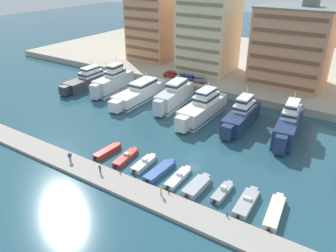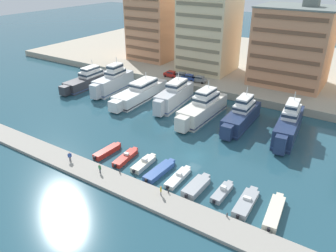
% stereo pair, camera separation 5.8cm
% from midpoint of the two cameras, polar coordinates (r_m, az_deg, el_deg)
% --- Properties ---
extents(ground_plane, '(400.00, 400.00, 0.00)m').
position_cam_midpoint_polar(ground_plane, '(60.40, 4.57, -5.17)').
color(ground_plane, '#234C5B').
extents(quay_promenade, '(180.00, 70.00, 1.89)m').
position_cam_midpoint_polar(quay_promenade, '(116.55, 20.24, 9.52)').
color(quay_promenade, '#ADA38E').
rests_on(quay_promenade, ground).
extents(pier_dock, '(120.00, 4.63, 0.55)m').
position_cam_midpoint_polar(pier_dock, '(50.26, -3.53, -12.09)').
color(pier_dock, '#9E998E').
rests_on(pier_dock, ground).
extents(yacht_charcoal_far_left, '(4.56, 18.47, 7.28)m').
position_cam_midpoint_polar(yacht_charcoal_far_left, '(96.73, -13.73, 7.81)').
color(yacht_charcoal_far_left, '#333338').
rests_on(yacht_charcoal_far_left, ground).
extents(yacht_silver_left, '(5.01, 16.41, 9.10)m').
position_cam_midpoint_polar(yacht_silver_left, '(91.48, -9.51, 7.64)').
color(yacht_silver_left, silver).
rests_on(yacht_silver_left, ground).
extents(yacht_white_mid_left, '(5.49, 21.31, 6.46)m').
position_cam_midpoint_polar(yacht_white_mid_left, '(85.10, -4.83, 5.87)').
color(yacht_white_mid_left, white).
rests_on(yacht_white_mid_left, ground).
extents(yacht_silver_center_left, '(5.21, 17.20, 7.76)m').
position_cam_midpoint_polar(yacht_silver_center_left, '(80.75, 1.11, 5.28)').
color(yacht_silver_center_left, silver).
rests_on(yacht_silver_center_left, ground).
extents(yacht_ivory_center, '(4.92, 18.87, 8.23)m').
position_cam_midpoint_polar(yacht_ivory_center, '(74.38, 6.08, 3.15)').
color(yacht_ivory_center, silver).
rests_on(yacht_ivory_center, ground).
extents(yacht_navy_center_right, '(4.35, 16.98, 8.08)m').
position_cam_midpoint_polar(yacht_navy_center_right, '(72.12, 12.67, 1.76)').
color(yacht_navy_center_right, navy).
rests_on(yacht_navy_center_right, ground).
extents(yacht_navy_mid_right, '(5.22, 18.17, 8.84)m').
position_cam_midpoint_polar(yacht_navy_mid_right, '(70.14, 20.29, 0.30)').
color(yacht_navy_mid_right, navy).
rests_on(yacht_navy_mid_right, ground).
extents(motorboat_red_far_left, '(1.78, 6.55, 0.99)m').
position_cam_midpoint_polar(motorboat_red_far_left, '(61.60, -10.52, -4.36)').
color(motorboat_red_far_left, red).
rests_on(motorboat_red_far_left, ground).
extents(motorboat_red_left, '(2.23, 6.90, 1.21)m').
position_cam_midpoint_polar(motorboat_red_left, '(59.37, -7.35, -5.44)').
color(motorboat_red_left, red).
rests_on(motorboat_red_left, ground).
extents(motorboat_cream_mid_left, '(1.95, 6.38, 1.39)m').
position_cam_midpoint_polar(motorboat_cream_mid_left, '(57.29, -4.20, -6.52)').
color(motorboat_cream_mid_left, beige).
rests_on(motorboat_cream_mid_left, ground).
extents(motorboat_blue_center_left, '(2.13, 7.70, 0.88)m').
position_cam_midpoint_polar(motorboat_blue_center_left, '(55.35, -1.45, -7.79)').
color(motorboat_blue_center_left, '#33569E').
rests_on(motorboat_blue_center_left, ground).
extents(motorboat_white_center, '(1.81, 6.98, 1.14)m').
position_cam_midpoint_polar(motorboat_white_center, '(53.86, 1.80, -8.94)').
color(motorboat_white_center, white).
rests_on(motorboat_white_center, ground).
extents(motorboat_grey_center_right, '(2.33, 6.66, 1.06)m').
position_cam_midpoint_polar(motorboat_grey_center_right, '(51.86, 5.04, -10.42)').
color(motorboat_grey_center_right, '#9EA3A8').
rests_on(motorboat_grey_center_right, ground).
extents(motorboat_grey_mid_right, '(1.64, 6.00, 1.43)m').
position_cam_midpoint_polar(motorboat_grey_mid_right, '(51.32, 9.48, -11.29)').
color(motorboat_grey_mid_right, '#9EA3A8').
rests_on(motorboat_grey_mid_right, ground).
extents(motorboat_grey_right, '(2.32, 7.60, 1.29)m').
position_cam_midpoint_polar(motorboat_grey_right, '(50.03, 13.49, -12.84)').
color(motorboat_grey_right, '#9EA3A8').
rests_on(motorboat_grey_right, ground).
extents(motorboat_cream_far_right, '(2.57, 8.32, 1.03)m').
position_cam_midpoint_polar(motorboat_cream_far_right, '(49.36, 18.06, -14.08)').
color(motorboat_cream_far_right, beige).
rests_on(motorboat_cream_far_right, ground).
extents(car_red_far_left, '(4.12, 1.97, 1.80)m').
position_cam_midpoint_polar(car_red_far_left, '(96.52, 0.52, 9.07)').
color(car_red_far_left, red).
rests_on(car_red_far_left, quay_promenade).
extents(car_grey_left, '(4.17, 2.06, 1.80)m').
position_cam_midpoint_polar(car_grey_left, '(95.18, 2.32, 8.80)').
color(car_grey_left, slate).
rests_on(car_grey_left, quay_promenade).
extents(car_blue_mid_left, '(4.16, 2.04, 1.80)m').
position_cam_midpoint_polar(car_blue_mid_left, '(93.60, 3.66, 8.47)').
color(car_blue_mid_left, '#28428E').
rests_on(car_blue_mid_left, quay_promenade).
extents(car_grey_center_left, '(4.14, 1.99, 1.80)m').
position_cam_midpoint_polar(car_grey_center_left, '(92.38, 5.49, 8.16)').
color(car_grey_center_left, slate).
rests_on(car_grey_center_left, quay_promenade).
extents(apartment_block_far_left, '(14.63, 14.75, 27.16)m').
position_cam_midpoint_polar(apartment_block_far_left, '(115.57, -2.40, 17.87)').
color(apartment_block_far_left, tan).
rests_on(apartment_block_far_left, quay_promenade).
extents(apartment_block_left, '(15.56, 14.45, 26.97)m').
position_cam_midpoint_polar(apartment_block_left, '(101.87, 7.16, 16.50)').
color(apartment_block_left, beige).
rests_on(apartment_block_left, quay_promenade).
extents(apartment_block_mid_left, '(19.06, 15.37, 22.32)m').
position_cam_midpoint_polar(apartment_block_mid_left, '(94.78, 20.85, 12.86)').
color(apartment_block_mid_left, tan).
rests_on(apartment_block_mid_left, quay_promenade).
extents(pedestrian_near_edge, '(0.42, 0.55, 1.64)m').
position_cam_midpoint_polar(pedestrian_near_edge, '(49.36, -1.22, -11.03)').
color(pedestrian_near_edge, '#282D3D').
rests_on(pedestrian_near_edge, pier_dock).
extents(pedestrian_mid_deck, '(0.61, 0.26, 1.58)m').
position_cam_midpoint_polar(pedestrian_mid_deck, '(55.28, -11.77, -7.16)').
color(pedestrian_mid_deck, '#282D3D').
rests_on(pedestrian_mid_deck, pier_dock).
extents(pedestrian_far_side, '(0.45, 0.60, 1.76)m').
position_cam_midpoint_polar(pedestrian_far_side, '(59.59, -16.72, -5.02)').
color(pedestrian_far_side, '#282D3D').
rests_on(pedestrian_far_side, pier_dock).
extents(bollard_west, '(0.20, 0.20, 0.61)m').
position_cam_midpoint_polar(bollard_west, '(54.93, -8.36, -7.84)').
color(bollard_west, '#2D2D33').
rests_on(bollard_west, pier_dock).
extents(bollard_west_mid, '(0.20, 0.20, 0.61)m').
position_cam_midpoint_polar(bollard_west_mid, '(50.15, 0.10, -11.26)').
color(bollard_west_mid, '#2D2D33').
rests_on(bollard_west_mid, pier_dock).
extents(bollard_east_mid, '(0.20, 0.20, 0.61)m').
position_cam_midpoint_polar(bollard_east_mid, '(46.85, 10.28, -14.96)').
color(bollard_east_mid, '#2D2D33').
rests_on(bollard_east_mid, pier_dock).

